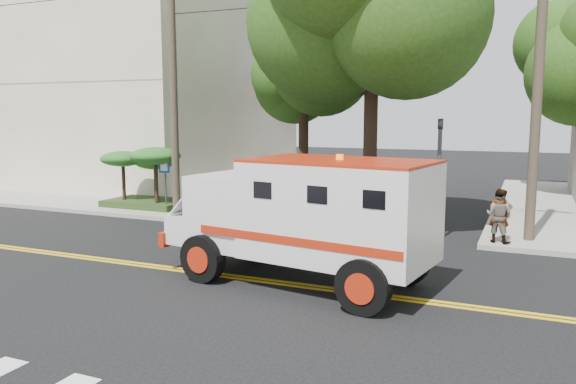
% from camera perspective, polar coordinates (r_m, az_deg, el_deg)
% --- Properties ---
extents(ground, '(100.00, 100.00, 0.00)m').
position_cam_1_polar(ground, '(13.17, -5.88, -8.53)').
color(ground, black).
rests_on(ground, ground).
extents(sidewalk_nw, '(17.00, 17.00, 0.15)m').
position_cam_1_polar(sidewalk_nw, '(31.66, -15.31, 0.99)').
color(sidewalk_nw, gray).
rests_on(sidewalk_nw, ground).
extents(building_left, '(16.00, 14.00, 10.00)m').
position_cam_1_polar(building_left, '(33.91, -16.70, 9.97)').
color(building_left, '#BBAE99').
rests_on(building_left, sidewalk_nw).
extents(utility_pole_left, '(0.28, 0.28, 9.00)m').
position_cam_1_polar(utility_pole_left, '(20.72, -11.55, 9.89)').
color(utility_pole_left, '#382D23').
rests_on(utility_pole_left, ground).
extents(utility_pole_right, '(0.28, 0.28, 9.00)m').
position_cam_1_polar(utility_pole_right, '(17.22, 24.04, 9.83)').
color(utility_pole_right, '#382D23').
rests_on(utility_pole_right, ground).
extents(tree_left, '(4.48, 4.20, 7.70)m').
position_cam_1_polar(tree_left, '(24.55, 2.13, 12.58)').
color(tree_left, black).
rests_on(tree_left, ground).
extents(traffic_signal, '(0.15, 0.18, 3.60)m').
position_cam_1_polar(traffic_signal, '(16.84, 15.09, 2.54)').
color(traffic_signal, '#3F3F42').
rests_on(traffic_signal, ground).
extents(accessibility_sign, '(0.45, 0.10, 2.02)m').
position_cam_1_polar(accessibility_sign, '(21.32, -12.38, 1.37)').
color(accessibility_sign, '#3F3F42').
rests_on(accessibility_sign, ground).
extents(palm_planter, '(3.52, 2.63, 2.36)m').
position_cam_1_polar(palm_planter, '(22.39, -14.30, 2.33)').
color(palm_planter, '#1E3314').
rests_on(palm_planter, sidewalk_nw).
extents(armored_truck, '(6.39, 3.22, 2.79)m').
position_cam_1_polar(armored_truck, '(12.19, 1.88, -2.16)').
color(armored_truck, silver).
rests_on(armored_truck, ground).
extents(pedestrian_a, '(0.64, 0.51, 1.52)m').
position_cam_1_polar(pedestrian_a, '(16.75, 20.64, -2.26)').
color(pedestrian_a, gray).
rests_on(pedestrian_a, sidewalk_ne).
extents(pedestrian_b, '(0.89, 0.79, 1.52)m').
position_cam_1_polar(pedestrian_b, '(16.75, 20.64, -2.26)').
color(pedestrian_b, gray).
rests_on(pedestrian_b, sidewalk_ne).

